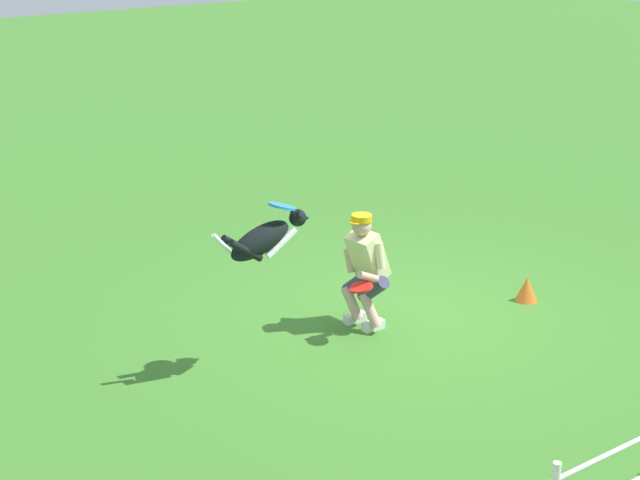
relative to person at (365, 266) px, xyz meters
The scene contains 6 objects.
ground_plane 0.89m from the person, 167.61° to the left, with size 60.00×60.00×0.00m, color #3D7B2A.
person is the anchor object (origin of this frame).
dog 1.62m from the person, 10.54° to the left, with size 1.07×0.29×0.50m.
frisbee_flying 1.62m from the person, 12.82° to the left, with size 0.27×0.27×0.02m, color #2580E7.
frisbee_held 0.40m from the person, 45.53° to the left, with size 0.25×0.25×0.02m, color red.
training_cone 2.11m from the person, 164.38° to the left, with size 0.26×0.26×0.29m, color orange.
Camera 1 is at (6.74, 7.63, 4.50)m, focal length 55.53 mm.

